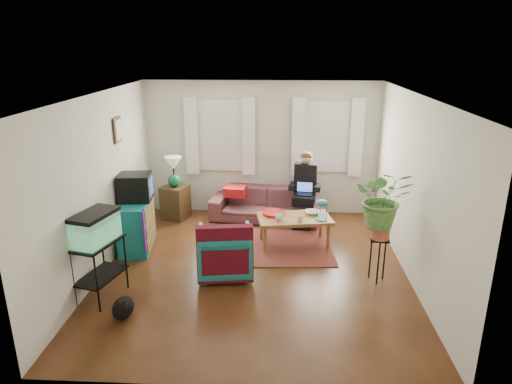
# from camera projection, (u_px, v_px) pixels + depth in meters

# --- Properties ---
(floor) EXTENTS (4.50, 5.00, 0.01)m
(floor) POSITION_uv_depth(u_px,v_px,m) (255.00, 269.00, 6.92)
(floor) COLOR #4F2B14
(floor) RESTS_ON ground
(ceiling) EXTENTS (4.50, 5.00, 0.01)m
(ceiling) POSITION_uv_depth(u_px,v_px,m) (254.00, 95.00, 6.10)
(ceiling) COLOR white
(ceiling) RESTS_ON wall_back
(wall_back) EXTENTS (4.50, 0.01, 2.60)m
(wall_back) POSITION_uv_depth(u_px,v_px,m) (262.00, 149.00, 8.88)
(wall_back) COLOR silver
(wall_back) RESTS_ON floor
(wall_front) EXTENTS (4.50, 0.01, 2.60)m
(wall_front) POSITION_uv_depth(u_px,v_px,m) (239.00, 271.00, 4.14)
(wall_front) COLOR silver
(wall_front) RESTS_ON floor
(wall_left) EXTENTS (0.01, 5.00, 2.60)m
(wall_left) POSITION_uv_depth(u_px,v_px,m) (100.00, 185.00, 6.62)
(wall_left) COLOR silver
(wall_left) RESTS_ON floor
(wall_right) EXTENTS (0.01, 5.00, 2.60)m
(wall_right) POSITION_uv_depth(u_px,v_px,m) (414.00, 190.00, 6.40)
(wall_right) COLOR silver
(wall_right) RESTS_ON floor
(window_left) EXTENTS (1.08, 0.04, 1.38)m
(window_left) POSITION_uv_depth(u_px,v_px,m) (220.00, 136.00, 8.82)
(window_left) COLOR white
(window_left) RESTS_ON wall_back
(window_right) EXTENTS (1.08, 0.04, 1.38)m
(window_right) POSITION_uv_depth(u_px,v_px,m) (327.00, 137.00, 8.72)
(window_right) COLOR white
(window_right) RESTS_ON wall_back
(curtains_left) EXTENTS (1.36, 0.06, 1.50)m
(curtains_left) POSITION_uv_depth(u_px,v_px,m) (220.00, 137.00, 8.75)
(curtains_left) COLOR white
(curtains_left) RESTS_ON wall_back
(curtains_right) EXTENTS (1.36, 0.06, 1.50)m
(curtains_right) POSITION_uv_depth(u_px,v_px,m) (327.00, 138.00, 8.64)
(curtains_right) COLOR white
(curtains_right) RESTS_ON wall_back
(picture_frame) EXTENTS (0.04, 0.32, 0.40)m
(picture_frame) POSITION_uv_depth(u_px,v_px,m) (118.00, 130.00, 7.22)
(picture_frame) COLOR #3D2616
(picture_frame) RESTS_ON wall_left
(area_rug) EXTENTS (2.09, 1.71, 0.01)m
(area_rug) POSITION_uv_depth(u_px,v_px,m) (271.00, 245.00, 7.71)
(area_rug) COLOR brown
(area_rug) RESTS_ON floor
(sofa) EXTENTS (2.17, 1.12, 0.81)m
(sofa) POSITION_uv_depth(u_px,v_px,m) (265.00, 200.00, 8.73)
(sofa) COLOR brown
(sofa) RESTS_ON floor
(seated_person) EXTENTS (0.61, 0.71, 1.23)m
(seated_person) POSITION_uv_depth(u_px,v_px,m) (305.00, 192.00, 8.52)
(seated_person) COLOR black
(seated_person) RESTS_ON sofa
(side_table) EXTENTS (0.56, 0.56, 0.65)m
(side_table) POSITION_uv_depth(u_px,v_px,m) (175.00, 202.00, 8.83)
(side_table) COLOR #402D18
(side_table) RESTS_ON floor
(table_lamp) EXTENTS (0.42, 0.42, 0.59)m
(table_lamp) POSITION_uv_depth(u_px,v_px,m) (174.00, 172.00, 8.64)
(table_lamp) COLOR white
(table_lamp) RESTS_ON side_table
(dresser) EXTENTS (0.55, 0.95, 0.82)m
(dresser) POSITION_uv_depth(u_px,v_px,m) (136.00, 225.00, 7.50)
(dresser) COLOR #105363
(dresser) RESTS_ON floor
(crt_tv) EXTENTS (0.55, 0.51, 0.44)m
(crt_tv) POSITION_uv_depth(u_px,v_px,m) (135.00, 187.00, 7.39)
(crt_tv) COLOR black
(crt_tv) RESTS_ON dresser
(aquarium_stand) EXTENTS (0.58, 0.80, 0.80)m
(aquarium_stand) POSITION_uv_depth(u_px,v_px,m) (100.00, 270.00, 6.04)
(aquarium_stand) COLOR black
(aquarium_stand) RESTS_ON floor
(aquarium) EXTENTS (0.52, 0.73, 0.42)m
(aquarium) POSITION_uv_depth(u_px,v_px,m) (95.00, 227.00, 5.85)
(aquarium) COLOR #7FD899
(aquarium) RESTS_ON aquarium_stand
(black_cat) EXTENTS (0.36, 0.45, 0.33)m
(black_cat) POSITION_uv_depth(u_px,v_px,m) (123.00, 306.00, 5.66)
(black_cat) COLOR black
(black_cat) RESTS_ON floor
(armchair) EXTENTS (0.85, 0.81, 0.78)m
(armchair) POSITION_uv_depth(u_px,v_px,m) (225.00, 250.00, 6.66)
(armchair) COLOR #125D6E
(armchair) RESTS_ON floor
(serape_throw) EXTENTS (0.80, 0.29, 0.65)m
(serape_throw) POSITION_uv_depth(u_px,v_px,m) (225.00, 248.00, 6.32)
(serape_throw) COLOR #9E0A0A
(serape_throw) RESTS_ON armchair
(coffee_table) EXTENTS (1.30, 0.85, 0.50)m
(coffee_table) POSITION_uv_depth(u_px,v_px,m) (294.00, 231.00, 7.68)
(coffee_table) COLOR brown
(coffee_table) RESTS_ON floor
(cup_a) EXTENTS (0.16, 0.16, 0.11)m
(cup_a) POSITION_uv_depth(u_px,v_px,m) (279.00, 217.00, 7.45)
(cup_a) COLOR white
(cup_a) RESTS_ON coffee_table
(cup_b) EXTENTS (0.13, 0.13, 0.10)m
(cup_b) POSITION_uv_depth(u_px,v_px,m) (300.00, 218.00, 7.40)
(cup_b) COLOR beige
(cup_b) RESTS_ON coffee_table
(bowl) EXTENTS (0.27, 0.27, 0.06)m
(bowl) POSITION_uv_depth(u_px,v_px,m) (312.00, 212.00, 7.73)
(bowl) COLOR white
(bowl) RESTS_ON coffee_table
(snack_tray) EXTENTS (0.43, 0.43, 0.04)m
(snack_tray) POSITION_uv_depth(u_px,v_px,m) (273.00, 213.00, 7.71)
(snack_tray) COLOR #B21414
(snack_tray) RESTS_ON coffee_table
(birdcage) EXTENTS (0.23, 0.23, 0.35)m
(birdcage) POSITION_uv_depth(u_px,v_px,m) (322.00, 210.00, 7.44)
(birdcage) COLOR #115B6B
(birdcage) RESTS_ON coffee_table
(plant_stand) EXTENTS (0.31, 0.31, 0.67)m
(plant_stand) POSITION_uv_depth(u_px,v_px,m) (378.00, 260.00, 6.48)
(plant_stand) COLOR black
(plant_stand) RESTS_ON floor
(potted_plant) EXTENTS (0.83, 0.74, 0.84)m
(potted_plant) POSITION_uv_depth(u_px,v_px,m) (383.00, 207.00, 6.24)
(potted_plant) COLOR #599947
(potted_plant) RESTS_ON plant_stand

